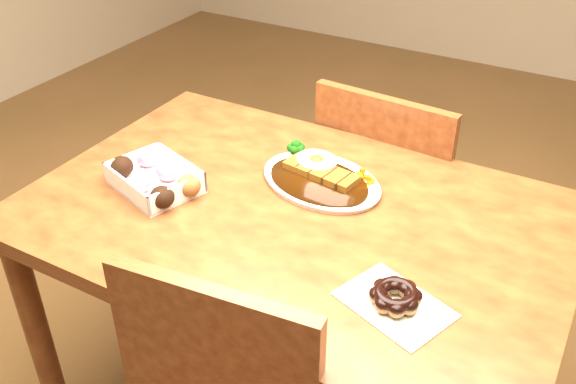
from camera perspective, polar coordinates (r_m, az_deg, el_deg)
The scene contains 5 objects.
table at distance 1.49m, azimuth 0.48°, elevation -4.79°, with size 1.20×0.80×0.75m.
chair_far at distance 1.97m, azimuth 9.31°, elevation -0.82°, with size 0.45×0.45×0.87m.
katsu_curry_plate at distance 1.52m, azimuth 2.90°, elevation 1.36°, with size 0.34×0.28×0.06m.
donut_box at distance 1.53m, azimuth -11.78°, elevation 1.31°, with size 0.25×0.21×0.06m.
pon_de_ring at distance 1.20m, azimuth 9.52°, elevation -9.19°, with size 0.23×0.20×0.04m.
Camera 1 is at (0.57, -1.03, 1.57)m, focal length 40.00 mm.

